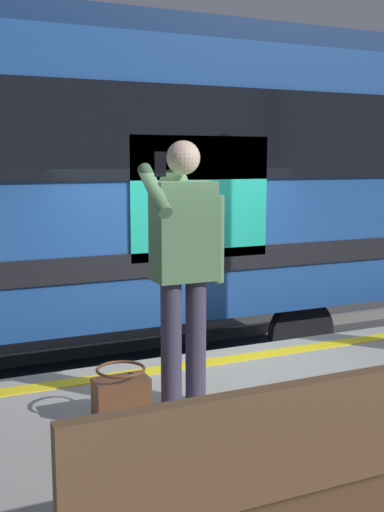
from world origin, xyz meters
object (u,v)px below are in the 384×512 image
object	(u,v)px
handbag	(121,396)
passenger	(183,252)
train_carriage	(3,172)
bench	(326,508)

from	to	relation	value
handbag	passenger	bearing A→B (deg)	-171.50
train_carriage	bench	world-z (taller)	train_carriage
train_carriage	passenger	xyz separation A→B (m)	(-0.69, 3.36, -0.47)
handbag	bench	world-z (taller)	bench
bench	handbag	bearing A→B (deg)	-88.33
passenger	train_carriage	bearing A→B (deg)	-78.44
passenger	handbag	distance (m)	1.01
train_carriage	passenger	bearing A→B (deg)	101.56
train_carriage	handbag	xyz separation A→B (m)	(-0.22, 3.43, -1.36)
handbag	train_carriage	bearing A→B (deg)	-86.31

